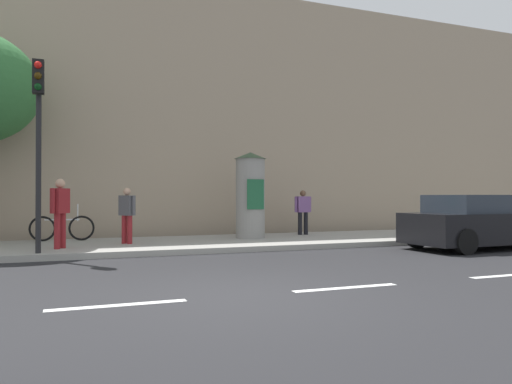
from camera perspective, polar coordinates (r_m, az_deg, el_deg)
name	(u,v)px	position (r m, az deg, el deg)	size (l,w,h in m)	color
ground_plane	(242,296)	(7.10, -1.66, -12.12)	(80.00, 80.00, 0.00)	#232326
sidewalk_curb	(160,245)	(13.83, -11.22, -6.12)	(36.00, 4.00, 0.15)	#9E9B93
lane_markings	(242,296)	(7.10, -1.66, -12.09)	(25.80, 0.16, 0.01)	silver
building_backdrop	(138,119)	(18.94, -13.71, 8.34)	(36.00, 5.00, 8.67)	tan
traffic_light	(38,124)	(11.95, -24.21, 7.32)	(0.24, 0.45, 4.30)	black
poster_column	(250,194)	(14.89, -0.67, -0.29)	(0.98, 0.98, 2.63)	gray
pedestrian_in_dark_shirt	(60,207)	(12.79, -22.04, -1.66)	(0.46, 0.57, 1.71)	maroon
pedestrian_with_bag	(127,212)	(13.53, -14.93, -2.24)	(0.44, 0.46, 1.51)	maroon
pedestrian_in_light_jacket	(303,209)	(16.22, 5.54, -1.99)	(0.63, 0.28, 1.48)	black
bicycle_leaning	(62,227)	(14.98, -21.83, -3.88)	(1.77, 0.20, 1.09)	black
parked_car_blue	(483,223)	(14.58, 25.08, -3.27)	(4.49, 2.05, 1.47)	black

